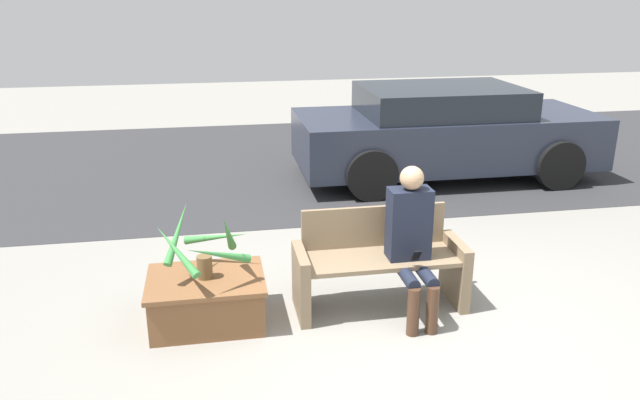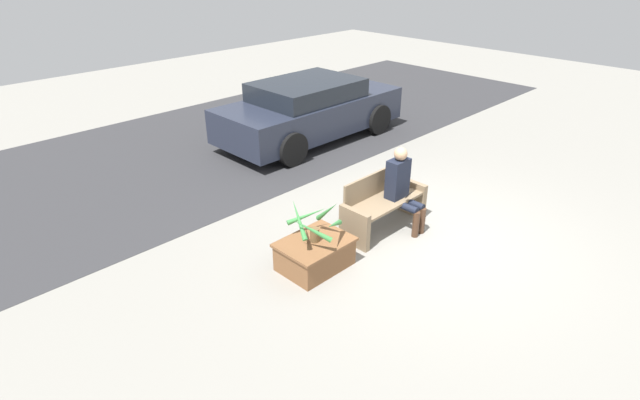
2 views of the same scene
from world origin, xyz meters
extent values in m
plane|color=gray|center=(0.00, 0.00, 0.00)|extent=(30.00, 30.00, 0.00)
cube|color=#2D2D30|center=(0.00, 5.76, 0.00)|extent=(20.00, 6.00, 0.01)
cube|color=#7A664C|center=(-1.01, 0.71, 0.30)|extent=(0.09, 0.55, 0.59)
cube|color=#7A664C|center=(0.41, 0.71, 0.30)|extent=(0.09, 0.55, 0.59)
cube|color=#7A664C|center=(-0.30, 0.71, 0.47)|extent=(1.33, 0.51, 0.04)
cube|color=#7A664C|center=(-0.30, 0.96, 0.68)|extent=(1.33, 0.04, 0.38)
cube|color=black|center=(-0.07, 0.67, 0.81)|extent=(0.36, 0.22, 0.63)
sphere|color=tan|center=(-0.07, 0.65, 1.22)|extent=(0.20, 0.20, 0.20)
cylinder|color=black|center=(-0.15, 0.44, 0.44)|extent=(0.11, 0.46, 0.11)
cylinder|color=black|center=(0.02, 0.44, 0.44)|extent=(0.11, 0.46, 0.11)
cylinder|color=#472D1E|center=(-0.15, 0.21, 0.21)|extent=(0.10, 0.10, 0.42)
cylinder|color=#472D1E|center=(0.02, 0.21, 0.21)|extent=(0.10, 0.10, 0.42)
cube|color=black|center=(-0.07, 0.44, 0.60)|extent=(0.07, 0.09, 0.12)
cube|color=brown|center=(-1.82, 0.71, 0.21)|extent=(0.93, 0.69, 0.42)
cube|color=brown|center=(-1.82, 0.71, 0.40)|extent=(0.98, 0.74, 0.04)
cylinder|color=brown|center=(-1.82, 0.71, 0.52)|extent=(0.13, 0.13, 0.20)
cone|color=#387F3D|center=(-1.61, 0.68, 0.82)|extent=(0.15, 0.48, 0.46)
cone|color=#387F3D|center=(-1.71, 0.98, 0.67)|extent=(0.57, 0.29, 0.18)
cone|color=#387F3D|center=(-2.03, 0.80, 0.81)|extent=(0.25, 0.49, 0.43)
cone|color=#387F3D|center=(-2.03, 0.56, 0.75)|extent=(0.39, 0.49, 0.33)
cone|color=#387F3D|center=(-1.70, 0.47, 0.73)|extent=(0.54, 0.32, 0.29)
cube|color=#232838|center=(1.75, 4.50, 0.60)|extent=(4.41, 1.80, 0.74)
cube|color=black|center=(1.64, 4.50, 1.17)|extent=(2.30, 1.66, 0.40)
cylinder|color=black|center=(3.12, 3.60, 0.35)|extent=(0.70, 0.18, 0.70)
cylinder|color=black|center=(3.12, 5.40, 0.35)|extent=(0.70, 0.18, 0.70)
cylinder|color=black|center=(0.38, 3.60, 0.35)|extent=(0.70, 0.18, 0.70)
cylinder|color=black|center=(0.38, 5.40, 0.35)|extent=(0.70, 0.18, 0.70)
camera|label=1|loc=(-1.71, -4.14, 2.75)|focal=35.00mm
camera|label=2|loc=(-5.87, -3.45, 4.03)|focal=28.00mm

